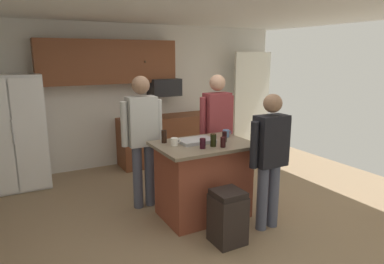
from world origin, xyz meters
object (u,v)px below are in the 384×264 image
(glass_pilsner, at_px, (223,142))
(mug_ceramic_white, at_px, (226,133))
(person_guest_right, at_px, (270,153))
(trash_bin, at_px, (228,217))
(kitchen_island, at_px, (203,179))
(glass_dark_ale, at_px, (224,137))
(tumbler_amber, at_px, (164,136))
(serving_tray, at_px, (196,141))
(mug_blue_stoneware, at_px, (175,142))
(person_guest_left, at_px, (217,125))
(person_elder_center, at_px, (142,133))
(glass_stout_tall, at_px, (203,143))
(microwave_over_range, at_px, (164,87))
(refrigerator, at_px, (13,132))
(glass_short_whisky, at_px, (213,140))

(glass_pilsner, xyz_separation_m, mug_ceramic_white, (0.33, 0.42, -0.01))
(person_guest_right, distance_m, trash_bin, 0.88)
(kitchen_island, bearing_deg, glass_dark_ale, -11.89)
(tumbler_amber, height_order, glass_dark_ale, tumbler_amber)
(tumbler_amber, distance_m, serving_tray, 0.41)
(glass_dark_ale, distance_m, mug_blue_stoneware, 0.65)
(glass_pilsner, xyz_separation_m, trash_bin, (-0.21, -0.44, -0.72))
(glass_dark_ale, bearing_deg, person_guest_left, 65.11)
(person_guest_right, distance_m, person_elder_center, 1.68)
(glass_stout_tall, relative_size, mug_ceramic_white, 0.91)
(person_guest_right, bearing_deg, glass_stout_tall, 16.78)
(kitchen_island, height_order, person_elder_center, person_elder_center)
(glass_dark_ale, height_order, mug_blue_stoneware, glass_dark_ale)
(glass_dark_ale, relative_size, mug_ceramic_white, 0.97)
(microwave_over_range, distance_m, glass_pilsner, 2.68)
(microwave_over_range, relative_size, tumbler_amber, 3.47)
(mug_blue_stoneware, distance_m, serving_tray, 0.30)
(person_guest_right, distance_m, serving_tray, 0.93)
(person_guest_right, bearing_deg, mug_ceramic_white, -33.28)
(glass_pilsner, distance_m, serving_tray, 0.39)
(microwave_over_range, xyz_separation_m, serving_tray, (-0.57, -2.27, -0.46))
(mug_blue_stoneware, bearing_deg, tumbler_amber, 108.25)
(person_guest_right, relative_size, mug_ceramic_white, 12.18)
(refrigerator, relative_size, kitchen_island, 1.48)
(microwave_over_range, xyz_separation_m, person_elder_center, (-1.09, -1.73, -0.41))
(person_guest_left, distance_m, person_elder_center, 1.16)
(person_guest_left, height_order, glass_dark_ale, person_guest_left)
(person_elder_center, bearing_deg, glass_stout_tall, -14.43)
(person_elder_center, distance_m, glass_stout_tall, 0.93)
(glass_dark_ale, relative_size, glass_stout_tall, 1.07)
(refrigerator, bearing_deg, tumbler_amber, -49.88)
(tumbler_amber, height_order, serving_tray, tumbler_amber)
(glass_pilsner, bearing_deg, serving_tray, 116.30)
(person_guest_left, relative_size, person_elder_center, 0.99)
(mug_ceramic_white, relative_size, glass_short_whisky, 0.87)
(kitchen_island, distance_m, glass_short_whisky, 0.58)
(serving_tray, bearing_deg, person_guest_left, 39.55)
(refrigerator, xyz_separation_m, trash_bin, (1.98, -2.94, -0.58))
(person_guest_right, relative_size, glass_short_whisky, 10.60)
(person_elder_center, bearing_deg, glass_dark_ale, 8.51)
(glass_stout_tall, distance_m, glass_short_whisky, 0.16)
(kitchen_island, relative_size, serving_tray, 2.71)
(glass_short_whisky, height_order, trash_bin, glass_short_whisky)
(refrigerator, xyz_separation_m, microwave_over_range, (2.60, 0.12, 0.57))
(glass_stout_tall, bearing_deg, kitchen_island, 57.40)
(person_guest_right, bearing_deg, mug_blue_stoneware, 11.98)
(microwave_over_range, height_order, kitchen_island, microwave_over_range)
(trash_bin, bearing_deg, tumbler_amber, 108.32)
(refrigerator, height_order, trash_bin, refrigerator)
(glass_pilsner, xyz_separation_m, glass_dark_ale, (0.16, 0.21, 0.00))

